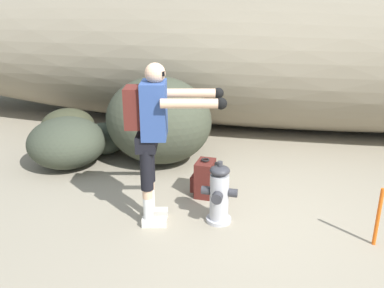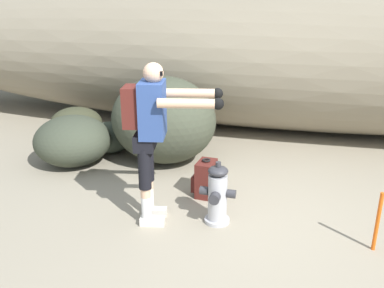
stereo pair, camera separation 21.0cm
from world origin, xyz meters
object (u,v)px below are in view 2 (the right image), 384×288
boulder_large (73,141)px  boulder_mid (163,119)px  utility_worker (152,125)px  boulder_small (76,124)px  spare_backpack (206,179)px  boulder_outlier (111,137)px  fire_hydrant (217,195)px  survey_stake (378,222)px

boulder_large → boulder_mid: 1.33m
utility_worker → boulder_small: (-2.21, 2.15, -0.80)m
spare_backpack → boulder_large: bearing=-8.9°
utility_worker → boulder_large: 2.19m
boulder_large → boulder_small: boulder_large is taller
utility_worker → boulder_large: utility_worker is taller
spare_backpack → boulder_large: size_ratio=0.43×
boulder_small → boulder_outlier: (0.81, -0.36, -0.04)m
boulder_small → utility_worker: bearing=-44.3°
boulder_mid → boulder_small: size_ratio=1.81×
fire_hydrant → survey_stake: size_ratio=1.15×
fire_hydrant → spare_backpack: 0.65m
spare_backpack → boulder_mid: bearing=-44.4°
boulder_mid → fire_hydrant: bearing=-53.8°
boulder_small → boulder_large: bearing=-61.6°
boulder_mid → survey_stake: boulder_mid is taller
utility_worker → spare_backpack: bearing=49.7°
utility_worker → boulder_large: bearing=132.1°
boulder_large → survey_stake: bearing=-16.5°
fire_hydrant → spare_backpack: size_ratio=1.47×
spare_backpack → boulder_mid: 1.37m
spare_backpack → survey_stake: (1.82, -0.68, 0.08)m
utility_worker → boulder_outlier: bearing=115.3°
boulder_large → boulder_mid: boulder_mid is taller
utility_worker → boulder_small: utility_worker is taller
utility_worker → boulder_mid: utility_worker is taller
boulder_outlier → survey_stake: size_ratio=1.11×
boulder_small → survey_stake: 4.89m
fire_hydrant → utility_worker: utility_worker is taller
spare_backpack → boulder_outlier: 2.07m
boulder_large → boulder_mid: (1.20, 0.51, 0.27)m
spare_backpack → survey_stake: size_ratio=0.78×
boulder_small → spare_backpack: bearing=-28.9°
boulder_large → boulder_outlier: (0.29, 0.60, -0.12)m
boulder_small → boulder_outlier: boulder_small is taller
utility_worker → boulder_small: 3.19m
boulder_large → fire_hydrant: bearing=-24.2°
utility_worker → boulder_mid: 1.83m
utility_worker → boulder_small: bearing=123.0°
survey_stake → boulder_outlier: bearing=154.1°
survey_stake → boulder_small: bearing=154.4°
boulder_outlier → survey_stake: (3.60, -1.75, 0.06)m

